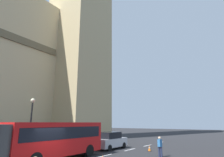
% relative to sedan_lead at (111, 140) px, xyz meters
% --- Properties ---
extents(sedan_lead, '(4.40, 1.86, 1.85)m').
position_rel_sedan_lead_xyz_m(sedan_lead, '(0.00, 0.00, 0.00)').
color(sedan_lead, '#B7B7BC').
rests_on(sedan_lead, ground_plane).
extents(traffic_cone_east, '(0.36, 0.36, 0.58)m').
position_rel_sedan_lead_xyz_m(traffic_cone_east, '(1.09, -4.21, -0.63)').
color(traffic_cone_east, black).
rests_on(traffic_cone_east, ground_plane).
extents(street_lamp, '(0.44, 0.44, 5.27)m').
position_rel_sedan_lead_xyz_m(street_lamp, '(-7.23, 4.48, 2.14)').
color(street_lamp, black).
rests_on(street_lamp, ground_plane).
extents(pedestrian_by_kerb, '(0.42, 0.36, 1.69)m').
position_rel_sedan_lead_xyz_m(pedestrian_by_kerb, '(-1.59, -6.41, -0.00)').
color(pedestrian_by_kerb, '#262D4C').
rests_on(pedestrian_by_kerb, ground_plane).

